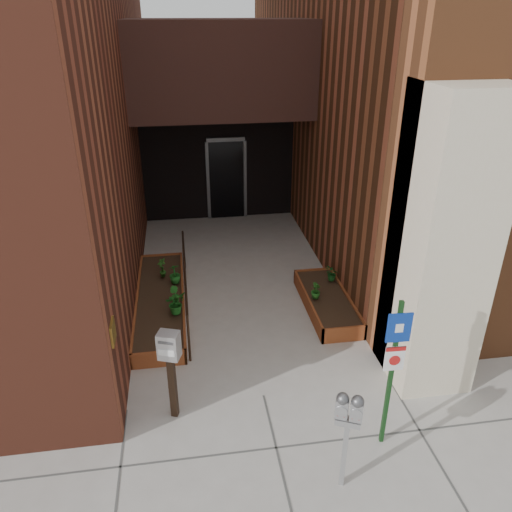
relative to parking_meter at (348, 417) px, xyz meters
name	(u,v)px	position (x,y,z in m)	size (l,w,h in m)	color
ground	(263,396)	(-0.68, 1.66, -1.08)	(80.00, 80.00, 0.00)	#9E9991
architecture	(207,19)	(-0.86, 8.55, 3.90)	(20.00, 14.60, 10.00)	brown
planter_left	(161,302)	(-2.23, 4.36, -0.94)	(0.90, 3.60, 0.30)	brown
planter_right	(327,303)	(0.92, 3.86, -0.94)	(0.80, 2.20, 0.30)	brown
handrail	(185,273)	(-1.73, 4.31, -0.33)	(0.04, 3.34, 0.90)	black
parking_meter	(348,417)	(0.00, 0.00, 0.00)	(0.32, 0.23, 1.39)	#979799
sign_post	(394,361)	(0.73, 0.55, 0.27)	(0.30, 0.08, 2.18)	#153B17
payment_dropbox	(170,357)	(-1.99, 1.47, -0.07)	(0.33, 0.29, 1.40)	black
shrub_left_a	(175,303)	(-1.93, 3.69, -0.58)	(0.35, 0.35, 0.39)	#1C621C
shrub_left_b	(175,295)	(-1.94, 4.05, -0.62)	(0.18, 0.18, 0.32)	#1E601B
shrub_left_c	(175,274)	(-1.93, 4.80, -0.58)	(0.22, 0.22, 0.40)	#1C621E
shrub_left_d	(162,268)	(-2.18, 5.09, -0.58)	(0.21, 0.21, 0.40)	#27611B
shrub_right_a	(316,290)	(0.67, 3.80, -0.62)	(0.18, 0.18, 0.31)	#1F601B
shrub_right_b	(316,291)	(0.67, 3.78, -0.62)	(0.16, 0.16, 0.31)	#265B1A
shrub_right_c	(332,274)	(1.16, 4.40, -0.63)	(0.27, 0.27, 0.29)	#18561D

